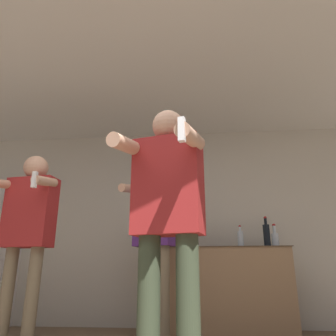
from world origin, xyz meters
TOP-DOWN VIEW (x-y plane):
  - wall_back at (0.00, 3.01)m, footprint 7.00×0.06m
  - ceiling_slab at (0.00, 1.49)m, footprint 7.00×3.50m
  - counter at (0.72, 2.68)m, footprint 1.72×0.62m
  - bottle_short_whiskey at (1.44, 2.60)m, footprint 0.08×0.08m
  - bottle_dark_rum at (-0.04, 2.60)m, footprint 0.07×0.07m
  - bottle_brown_liquor at (1.05, 2.60)m, footprint 0.07×0.07m
  - bottle_clear_vodka at (1.35, 2.60)m, footprint 0.08×0.08m
  - person_woman_foreground at (0.37, 0.67)m, footprint 0.59×0.59m
  - person_man_side at (-0.99, 1.50)m, footprint 0.54×0.47m
  - person_spectator_back at (0.09, 2.04)m, footprint 0.57×0.58m

SIDE VIEW (x-z plane):
  - counter at x=0.72m, z-range 0.00..0.92m
  - person_woman_foreground at x=0.37m, z-range 0.14..1.84m
  - bottle_dark_rum at x=-0.04m, z-range 0.89..1.14m
  - bottle_short_whiskey at x=1.44m, z-range 0.89..1.16m
  - bottle_brown_liquor at x=1.05m, z-range 0.89..1.15m
  - bottle_clear_vodka at x=1.35m, z-range 0.89..1.25m
  - person_man_side at x=-0.99m, z-range 0.21..1.93m
  - person_spectator_back at x=0.09m, z-range 0.19..1.96m
  - wall_back at x=0.00m, z-range 0.00..2.55m
  - ceiling_slab at x=0.00m, z-range 2.55..2.60m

